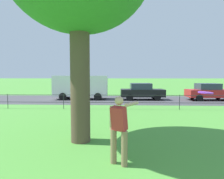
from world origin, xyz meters
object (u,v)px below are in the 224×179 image
at_px(person_thrower, 119,128).
at_px(car_red_left, 209,92).
at_px(frisbee, 205,93).
at_px(panel_van_far_right, 81,86).
at_px(car_black_center, 142,91).

distance_m(person_thrower, car_red_left, 15.74).
height_order(frisbee, car_red_left, frisbee).
bearing_deg(panel_van_far_right, car_red_left, -1.39).
distance_m(frisbee, car_black_center, 14.75).
relative_size(panel_van_far_right, car_black_center, 1.24).
distance_m(person_thrower, panel_van_far_right, 14.27).
bearing_deg(person_thrower, car_red_left, 58.95).
bearing_deg(car_red_left, car_black_center, 179.04).
xyz_separation_m(frisbee, car_black_center, (0.40, 14.70, -1.17)).
xyz_separation_m(car_black_center, car_red_left, (6.09, -0.10, 0.00)).
height_order(person_thrower, car_red_left, person_thrower).
height_order(person_thrower, car_black_center, person_thrower).
bearing_deg(panel_van_far_right, person_thrower, -74.92).
bearing_deg(frisbee, car_black_center, 88.46).
bearing_deg(car_red_left, frisbee, -113.95).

